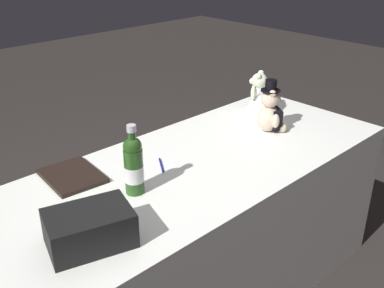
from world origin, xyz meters
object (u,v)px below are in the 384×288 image
Objects in this scene: teddy_bear_groom at (271,112)px; champagne_bottle at (134,165)px; guestbook at (72,176)px; gift_case_black at (90,228)px; signing_pen at (161,166)px; teddy_bear_bride at (261,96)px.

champagne_bottle is at bearing 0.60° from teddy_bear_groom.
gift_case_black is at bearing 72.48° from guestbook.
guestbook is at bearing -112.80° from gift_case_black.
guestbook is (0.34, -0.18, 0.00)m from signing_pen.
teddy_bear_bride is 0.76× the size of gift_case_black.
teddy_bear_groom is 0.86× the size of gift_case_black.
teddy_bear_bride is at bearing -164.98° from gift_case_black.
teddy_bear_bride reaches higher than guestbook.
teddy_bear_groom is 2.34× the size of signing_pen.
champagne_bottle reaches higher than gift_case_black.
teddy_bear_groom is 0.24m from teddy_bear_bride.
gift_case_black is at bearing 26.04° from signing_pen.
teddy_bear_groom is 1.02× the size of guestbook.
gift_case_black is at bearing 8.28° from teddy_bear_groom.
signing_pen is at bearing -156.94° from champagne_bottle.
gift_case_black is at bearing 28.03° from champagne_bottle.
guestbook is at bearing -28.55° from signing_pen.
champagne_bottle is at bearing 119.42° from guestbook.
teddy_bear_groom is 0.95× the size of champagne_bottle.
teddy_bear_groom is 1.20m from gift_case_black.
gift_case_black is (0.31, 0.16, -0.06)m from champagne_bottle.
champagne_bottle reaches higher than teddy_bear_groom.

